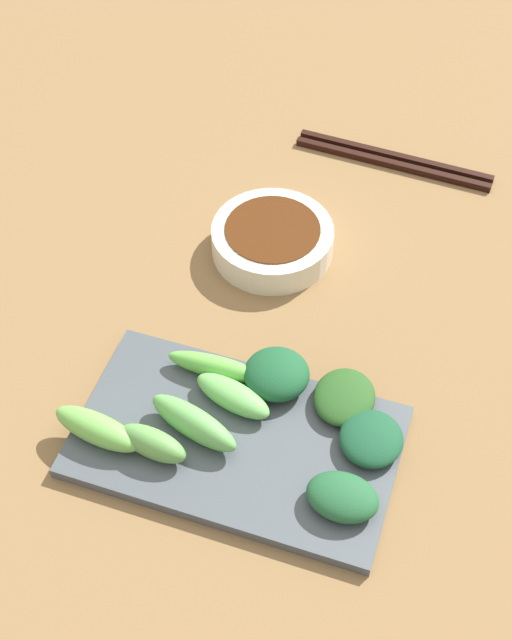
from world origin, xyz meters
The scene contains 13 objects.
tabletop centered at (0.00, 0.00, 0.01)m, with size 2.10×2.10×0.02m, color olive.
sauce_bowl centered at (-0.11, -0.03, 0.04)m, with size 0.13×0.13×0.03m.
serving_plate centered at (0.13, 0.02, 0.03)m, with size 0.16×0.28×0.01m, color #474F55.
broccoli_stalk_0 centered at (0.13, -0.02, 0.05)m, with size 0.03×0.09×0.03m, color #62AF55.
broccoli_leafy_1 centered at (0.16, 0.12, 0.04)m, with size 0.05×0.06×0.02m, color #215932.
broccoli_leafy_2 centered at (0.06, 0.09, 0.04)m, with size 0.06×0.06×0.02m, color #25511F.
broccoli_leafy_3 centered at (0.09, 0.13, 0.04)m, with size 0.06×0.06×0.02m, color #184C2E.
broccoli_stalk_4 centered at (0.16, -0.05, 0.05)m, with size 0.02×0.06×0.03m, color #5F9E4B.
broccoli_stalk_5 centered at (0.09, 0.00, 0.04)m, with size 0.03×0.08×0.02m, color #68B458.
broccoli_stalk_6 centered at (0.16, -0.10, 0.05)m, with size 0.03×0.08×0.03m, color #6CB84E.
broccoli_stalk_7 centered at (0.07, -0.03, 0.04)m, with size 0.02×0.09×0.02m, color #63B947.
broccoli_leafy_8 centered at (0.06, 0.03, 0.05)m, with size 0.06×0.06×0.03m, color #19512D.
chopsticks centered at (-0.29, 0.06, 0.02)m, with size 0.03×0.23×0.01m.
Camera 1 is at (0.51, 0.16, 0.69)m, focal length 49.57 mm.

